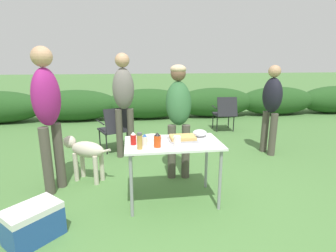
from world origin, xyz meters
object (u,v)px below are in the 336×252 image
object	(u,v)px
mayo_bottle	(145,140)
ketchup_bottle	(133,139)
folding_table	(173,148)
camp_chair_near_hedge	(225,112)
plate_stack	(152,138)
standing_person_in_navy_coat	(272,102)
mixing_bowl	(200,133)
standing_person_in_gray_fleece	(47,107)
standing_person_in_red_jacket	(179,108)
standing_person_with_beanie	(124,95)
paper_cup_stack	(177,142)
spice_jar	(140,141)
dog	(85,151)
food_tray	(183,138)
camp_chair_green_behind_table	(115,127)
hot_sauce_bottle	(157,140)
cooler_box	(33,223)

from	to	relation	value
mayo_bottle	ketchup_bottle	size ratio (longest dim) A/B	0.92
folding_table	camp_chair_near_hedge	distance (m)	3.47
plate_stack	standing_person_in_navy_coat	bearing A→B (deg)	29.90
plate_stack	mixing_bowl	distance (m)	0.60
standing_person_in_gray_fleece	standing_person_in_navy_coat	xyz separation A→B (m)	(3.45, 0.93, -0.16)
standing_person_in_red_jacket	standing_person_with_beanie	xyz separation A→B (m)	(-0.78, 0.85, 0.08)
paper_cup_stack	standing_person_in_gray_fleece	distance (m)	1.65
paper_cup_stack	spice_jar	xyz separation A→B (m)	(-0.41, -0.02, 0.03)
folding_table	mayo_bottle	bearing A→B (deg)	-165.93
mixing_bowl	dog	distance (m)	1.62
folding_table	food_tray	size ratio (longest dim) A/B	3.31
folding_table	camp_chair_green_behind_table	bearing A→B (deg)	112.19
mixing_bowl	dog	bearing A→B (deg)	160.40
standing_person_in_navy_coat	camp_chair_green_behind_table	xyz separation A→B (m)	(-2.75, 0.50, -0.47)
mixing_bowl	camp_chair_near_hedge	bearing A→B (deg)	64.11
spice_jar	standing_person_in_navy_coat	distance (m)	2.85
mixing_bowl	hot_sauce_bottle	world-z (taller)	hot_sauce_bottle
mixing_bowl	standing_person_in_red_jacket	distance (m)	0.61
hot_sauce_bottle	spice_jar	bearing A→B (deg)	-168.40
mayo_bottle	standing_person_in_red_jacket	distance (m)	0.99
standing_person_in_gray_fleece	camp_chair_green_behind_table	distance (m)	1.71
hot_sauce_bottle	standing_person_in_navy_coat	distance (m)	2.67
dog	camp_chair_green_behind_table	size ratio (longest dim) A/B	0.88
standing_person_in_gray_fleece	standing_person_with_beanie	distance (m)	1.43
standing_person_with_beanie	dog	world-z (taller)	standing_person_with_beanie
standing_person_with_beanie	dog	xyz separation A→B (m)	(-0.54, -0.87, -0.65)
camp_chair_near_hedge	cooler_box	distance (m)	4.73
food_tray	ketchup_bottle	size ratio (longest dim) A/B	2.26
hot_sauce_bottle	standing_person_in_gray_fleece	world-z (taller)	standing_person_in_gray_fleece
camp_chair_near_hedge	plate_stack	bearing A→B (deg)	-120.59
mixing_bowl	spice_jar	size ratio (longest dim) A/B	1.00
mayo_bottle	cooler_box	world-z (taller)	mayo_bottle
hot_sauce_bottle	standing_person_in_navy_coat	size ratio (longest dim) A/B	0.11
standing_person_in_red_jacket	standing_person_in_navy_coat	distance (m)	1.90
standing_person_in_gray_fleece	ketchup_bottle	bearing A→B (deg)	-88.50
camp_chair_near_hedge	mayo_bottle	bearing A→B (deg)	-119.98
food_tray	plate_stack	size ratio (longest dim) A/B	1.38
standing_person_in_gray_fleece	cooler_box	distance (m)	1.36
folding_table	mixing_bowl	xyz separation A→B (m)	(0.37, 0.19, 0.12)
plate_stack	dog	xyz separation A→B (m)	(-0.89, 0.59, -0.33)
mixing_bowl	mayo_bottle	world-z (taller)	mayo_bottle
food_tray	cooler_box	world-z (taller)	food_tray
mayo_bottle	spice_jar	distance (m)	0.12
plate_stack	mixing_bowl	xyz separation A→B (m)	(0.60, 0.06, 0.02)
mixing_bowl	hot_sauce_bottle	distance (m)	0.66
spice_jar	camp_chair_green_behind_table	bearing A→B (deg)	100.56
spice_jar	standing_person_in_navy_coat	size ratio (longest dim) A/B	0.11
mayo_bottle	ketchup_bottle	world-z (taller)	ketchup_bottle
paper_cup_stack	mayo_bottle	xyz separation A→B (m)	(-0.35, 0.09, 0.00)
standing_person_in_gray_fleece	standing_person_in_navy_coat	distance (m)	3.57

